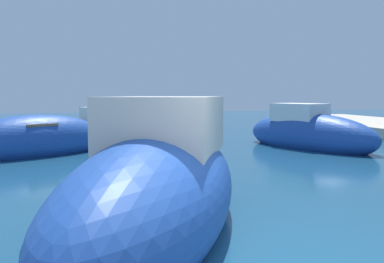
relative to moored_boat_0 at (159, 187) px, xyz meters
name	(u,v)px	position (x,y,z in m)	size (l,w,h in m)	color
moored_boat_0	(159,187)	(0.00, 0.00, 0.00)	(4.27, 6.08, 2.39)	#1E479E
moored_boat_1	(35,140)	(-3.01, 7.94, -0.16)	(5.25, 4.08, 1.72)	#1E479E
moored_boat_3	(308,133)	(6.74, 7.37, -0.10)	(3.93, 5.74, 2.04)	#1E479E
moored_boat_4	(93,128)	(-1.24, 12.96, -0.22)	(3.58, 3.05, 1.66)	#3F3F47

